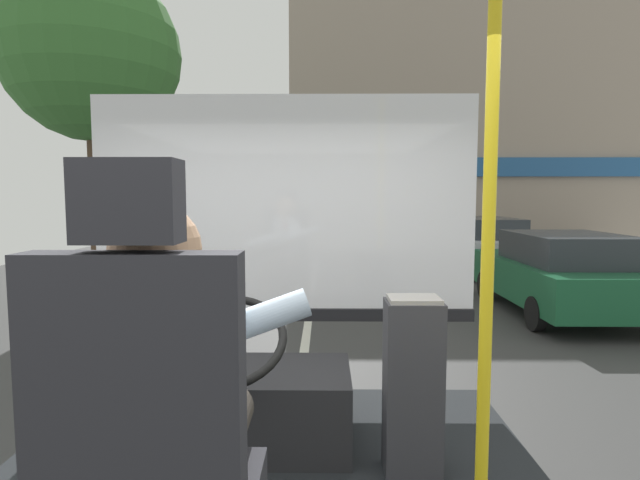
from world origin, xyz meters
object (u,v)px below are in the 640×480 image
Objects in this scene: bus_driver at (168,386)px; parked_car_red at (403,223)px; driver_seat at (154,479)px; parked_car_silver at (478,243)px; handrail_pole at (488,248)px; fare_box at (413,386)px; parked_car_white at (429,230)px; steering_console at (244,404)px; parked_car_green at (562,272)px.

parked_car_red is (4.22, 23.08, -0.80)m from bus_driver.
driver_seat is 13.01m from parked_car_silver.
handrail_pole is 0.56× the size of parked_car_red.
fare_box reaches higher than parked_car_white.
driver_seat is 0.31× the size of parked_car_silver.
bus_driver is 1.09m from handrail_pole.
steering_console is (-0.00, 1.21, -0.57)m from bus_driver.
bus_driver is 0.19× the size of parked_car_white.
parked_car_green is (4.42, 7.23, -0.59)m from driver_seat.
parked_car_white is at bearing 78.08° from fare_box.
driver_seat reaches higher than parked_car_white.
parked_car_white is at bearing 78.91° from handrail_pole.
parked_car_green is at bearing 59.63° from fare_box.
driver_seat is 18.42m from parked_car_white.
fare_box is (0.83, -0.23, 0.19)m from steering_console.
parked_car_green is (3.59, 6.13, -0.40)m from fare_box.
fare_box is at bearing 102.75° from handrail_pole.
handrail_pole is (0.96, 0.38, 0.33)m from bus_driver.
handrail_pole is at bearing -77.25° from fare_box.
fare_box is 0.22× the size of parked_car_green.
handrail_pole reaches higher than driver_seat.
parked_car_silver is at bearing -88.53° from parked_car_red.
steering_console is 17.12m from parked_car_white.
bus_driver reaches higher than parked_car_silver.
fare_box is at bearing 52.91° from driver_seat.
bus_driver reaches higher than steering_console.
fare_box reaches higher than parked_car_green.
bus_driver is at bearing -130.34° from fare_box.
driver_seat is 1.38m from steering_console.
parked_car_white is at bearing -88.38° from parked_car_red.
parked_car_white is (3.54, 16.78, -0.41)m from fare_box.
parked_car_green is at bearing -90.94° from parked_car_silver.
handrail_pole is 22.97m from parked_car_red.
bus_driver is at bearing -103.83° from parked_car_white.
bus_driver reaches higher than parked_car_green.
parked_car_green is at bearing 53.14° from steering_console.
bus_driver is (0.00, 0.12, 0.19)m from driver_seat.
fare_box is at bearing -98.73° from parked_car_red.
parked_car_silver reaches higher than parked_car_white.
steering_console is at bearing 90.00° from bus_driver.
driver_seat is 1.25× the size of steering_console.
parked_car_silver is 1.06× the size of parked_car_white.
parked_car_silver is at bearing 67.48° from steering_console.
driver_seat is 8.49m from parked_car_green.
driver_seat is at bearing -90.00° from bus_driver.
bus_driver reaches higher than parked_car_red.
parked_car_green reaches higher than parked_car_white.
parked_car_white is at bearing 75.20° from steering_console.
parked_car_white is (4.37, 17.76, -0.79)m from bus_driver.
bus_driver is 0.19× the size of parked_car_red.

